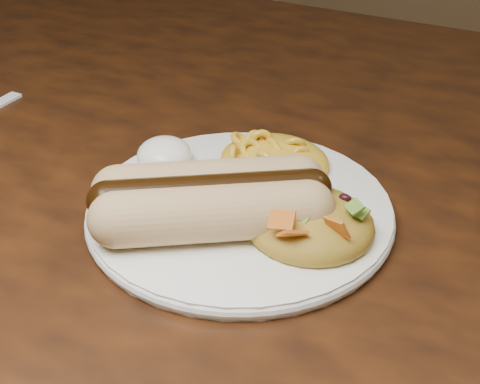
% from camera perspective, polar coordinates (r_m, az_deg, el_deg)
% --- Properties ---
extents(table, '(1.60, 0.90, 0.75)m').
position_cam_1_polar(table, '(0.61, -2.83, -5.77)').
color(table, '#401E0A').
rests_on(table, floor).
extents(plate, '(0.27, 0.27, 0.01)m').
position_cam_1_polar(plate, '(0.49, 0.00, -1.54)').
color(plate, white).
rests_on(plate, table).
extents(hotdog, '(0.13, 0.14, 0.04)m').
position_cam_1_polar(hotdog, '(0.46, -2.48, -0.56)').
color(hotdog, tan).
rests_on(hotdog, plate).
extents(mac_and_cheese, '(0.10, 0.10, 0.03)m').
position_cam_1_polar(mac_and_cheese, '(0.53, 3.00, 3.87)').
color(mac_and_cheese, yellow).
rests_on(mac_and_cheese, plate).
extents(sour_cream, '(0.05, 0.05, 0.03)m').
position_cam_1_polar(sour_cream, '(0.54, -6.51, 3.68)').
color(sour_cream, white).
rests_on(sour_cream, plate).
extents(taco_salad, '(0.09, 0.09, 0.04)m').
position_cam_1_polar(taco_salad, '(0.46, 6.01, -1.78)').
color(taco_salad, '#D44D17').
rests_on(taco_salad, plate).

